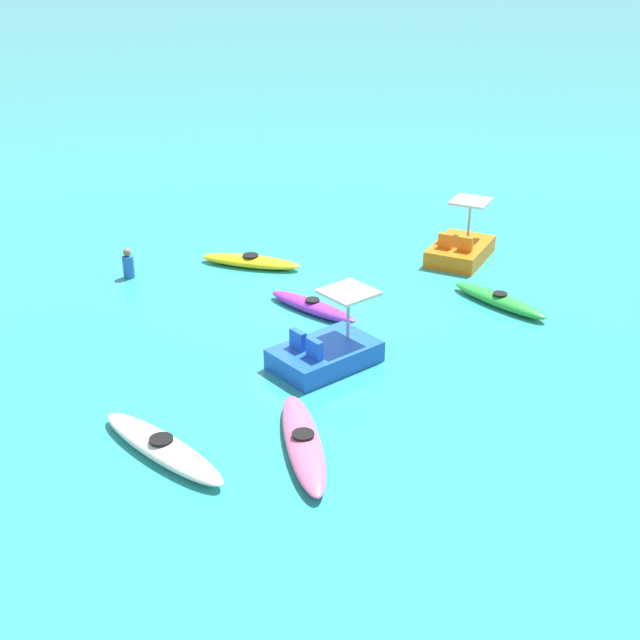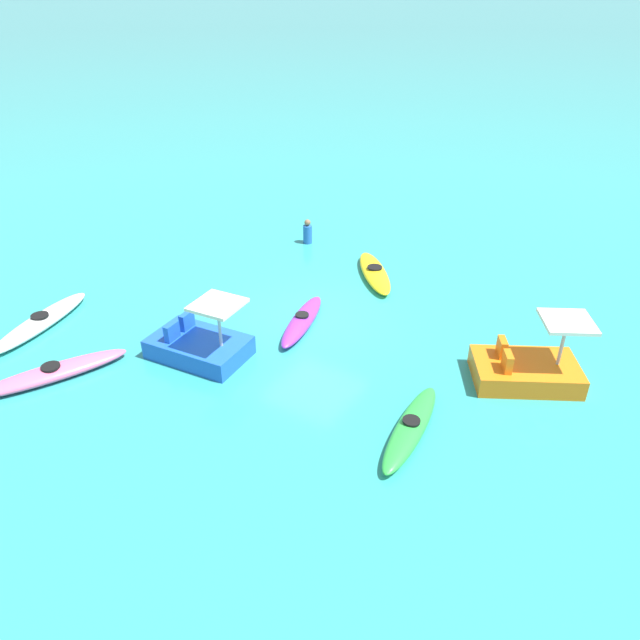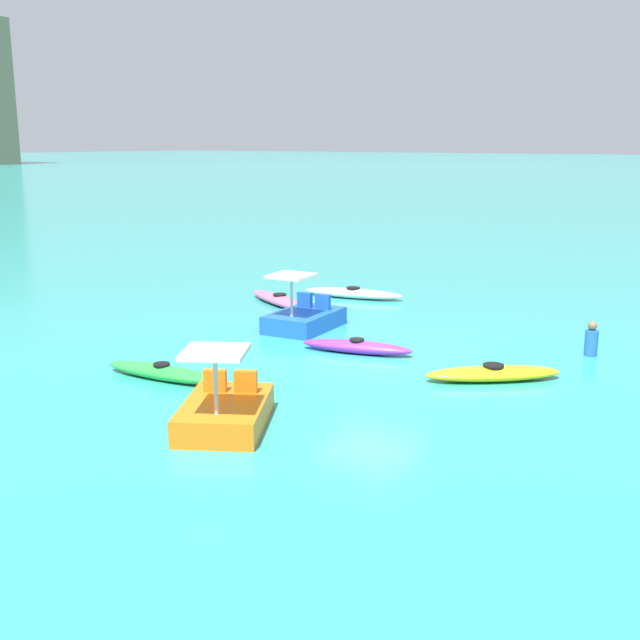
% 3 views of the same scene
% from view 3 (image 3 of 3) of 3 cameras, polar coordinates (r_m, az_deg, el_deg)
% --- Properties ---
extents(ground_plane, '(600.00, 600.00, 0.00)m').
position_cam_3_polar(ground_plane, '(19.57, 3.79, -2.67)').
color(ground_plane, teal).
extents(kayak_green, '(0.95, 3.07, 0.37)m').
position_cam_3_polar(kayak_green, '(18.03, -11.41, -3.74)').
color(kayak_green, green).
rests_on(kayak_green, ground_plane).
extents(kayak_pink, '(2.06, 3.52, 0.37)m').
position_cam_3_polar(kayak_pink, '(25.67, -2.95, 1.46)').
color(kayak_pink, pink).
rests_on(kayak_pink, ground_plane).
extents(kayak_white, '(1.53, 3.58, 0.37)m').
position_cam_3_polar(kayak_white, '(26.80, 2.42, 1.96)').
color(kayak_white, white).
rests_on(kayak_white, ground_plane).
extents(kayak_purple, '(1.34, 2.93, 0.37)m').
position_cam_3_polar(kayak_purple, '(19.85, 2.69, -1.95)').
color(kayak_purple, purple).
rests_on(kayak_purple, ground_plane).
extents(kayak_yellow, '(2.57, 2.81, 0.37)m').
position_cam_3_polar(kayak_yellow, '(18.01, 12.46, -3.81)').
color(kayak_yellow, yellow).
rests_on(kayak_yellow, ground_plane).
extents(pedal_boat_blue, '(2.58, 1.76, 1.68)m').
position_cam_3_polar(pedal_boat_blue, '(22.30, -1.17, 0.18)').
color(pedal_boat_blue, blue).
rests_on(pedal_boat_blue, ground_plane).
extents(pedal_boat_orange, '(2.83, 2.50, 1.68)m').
position_cam_3_polar(pedal_boat_orange, '(14.86, -6.93, -6.50)').
color(pedal_boat_orange, orange).
rests_on(pedal_boat_orange, ground_plane).
extents(person_near_shore, '(0.45, 0.45, 0.88)m').
position_cam_3_polar(person_near_shore, '(20.67, 19.11, -1.42)').
color(person_near_shore, blue).
rests_on(person_near_shore, ground_plane).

